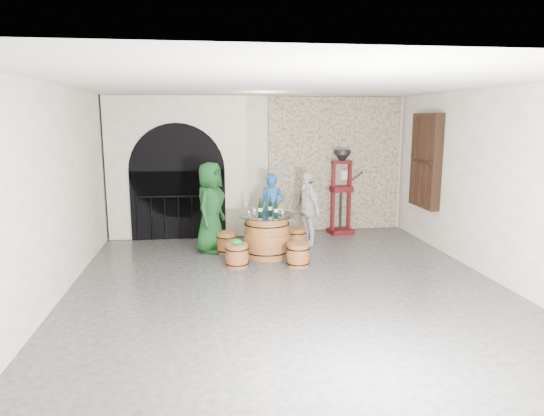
{
  "coord_description": "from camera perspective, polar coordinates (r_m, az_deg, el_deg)",
  "views": [
    {
      "loc": [
        -1.27,
        -7.4,
        2.7
      ],
      "look_at": [
        -0.07,
        1.38,
        1.05
      ],
      "focal_mm": 32.0,
      "sensor_mm": 36.0,
      "label": 1
    }
  ],
  "objects": [
    {
      "name": "tasting_glass_c",
      "position": [
        9.69,
        -2.2,
        -0.24
      ],
      "size": [
        0.05,
        0.05,
        0.1
      ],
      "primitive_type": null,
      "color": "#BF6625",
      "rests_on": "barrel_table"
    },
    {
      "name": "tasting_glass_a",
      "position": [
        9.35,
        -2.75,
        -0.64
      ],
      "size": [
        0.05,
        0.05,
        0.1
      ],
      "primitive_type": null,
      "color": "#BF6625",
      "rests_on": "barrel_table"
    },
    {
      "name": "wine_bottle_right",
      "position": [
        9.59,
        -0.2,
        0.15
      ],
      "size": [
        0.08,
        0.08,
        0.32
      ],
      "color": "black",
      "rests_on": "barrel_table"
    },
    {
      "name": "ground",
      "position": [
        7.98,
        1.84,
        -9.24
      ],
      "size": [
        8.0,
        8.0,
        0.0
      ],
      "primitive_type": "plane",
      "color": "#29292B",
      "rests_on": "ground"
    },
    {
      "name": "person_white",
      "position": [
        10.35,
        4.21,
        -0.09
      ],
      "size": [
        0.62,
        1.0,
        1.59
      ],
      "primitive_type": "imported",
      "rotation": [
        0.0,
        0.0,
        -1.31
      ],
      "color": "beige",
      "rests_on": "ground"
    },
    {
      "name": "control_box",
      "position": [
        11.81,
        8.59,
        3.86
      ],
      "size": [
        0.18,
        0.1,
        0.22
      ],
      "primitive_type": "cube",
      "color": "silver",
      "rests_on": "wall_back"
    },
    {
      "name": "tasting_glass_e",
      "position": [
        9.32,
        1.3,
        -0.67
      ],
      "size": [
        0.05,
        0.05,
        0.1
      ],
      "primitive_type": null,
      "color": "#BF6625",
      "rests_on": "barrel_table"
    },
    {
      "name": "green_cap",
      "position": [
        8.9,
        -4.13,
        -4.0
      ],
      "size": [
        0.23,
        0.19,
        0.1
      ],
      "color": "#0B7E34",
      "rests_on": "barrel_stool_near_left"
    },
    {
      "name": "tasting_glass_b",
      "position": [
        9.56,
        1.11,
        -0.39
      ],
      "size": [
        0.05,
        0.05,
        0.1
      ],
      "primitive_type": null,
      "color": "#BF6625",
      "rests_on": "barrel_table"
    },
    {
      "name": "barrel_stool_far",
      "position": [
        10.43,
        -0.12,
        -3.26
      ],
      "size": [
        0.44,
        0.44,
        0.43
      ],
      "color": "brown",
      "rests_on": "ground"
    },
    {
      "name": "barrel_stool_left",
      "position": [
        9.9,
        -5.37,
        -4.07
      ],
      "size": [
        0.44,
        0.44,
        0.43
      ],
      "color": "brown",
      "rests_on": "ground"
    },
    {
      "name": "barrel_stool_right",
      "position": [
        10.2,
        2.85,
        -3.58
      ],
      "size": [
        0.44,
        0.44,
        0.43
      ],
      "color": "brown",
      "rests_on": "ground"
    },
    {
      "name": "wall_right",
      "position": [
        8.87,
        24.83,
        2.45
      ],
      "size": [
        0.0,
        8.0,
        8.0
      ],
      "primitive_type": "plane",
      "rotation": [
        1.57,
        0.0,
        -1.57
      ],
      "color": "beige",
      "rests_on": "ground"
    },
    {
      "name": "side_barrel",
      "position": [
        10.62,
        -0.89,
        -2.35
      ],
      "size": [
        0.5,
        0.5,
        0.67
      ],
      "rotation": [
        0.0,
        0.0,
        -0.35
      ],
      "color": "brown",
      "rests_on": "ground"
    },
    {
      "name": "ceiling",
      "position": [
        7.52,
        1.99,
        14.36
      ],
      "size": [
        8.0,
        8.0,
        0.0
      ],
      "primitive_type": "plane",
      "rotation": [
        3.14,
        0.0,
        0.0
      ],
      "color": "beige",
      "rests_on": "wall_back"
    },
    {
      "name": "barrel_table",
      "position": [
        9.55,
        -0.61,
        -3.29
      ],
      "size": [
        1.09,
        1.09,
        0.84
      ],
      "color": "brown",
      "rests_on": "ground"
    },
    {
      "name": "tasting_glass_f",
      "position": [
        9.5,
        -2.05,
        -0.46
      ],
      "size": [
        0.05,
        0.05,
        0.1
      ],
      "primitive_type": null,
      "color": "#BF6625",
      "rests_on": "barrel_table"
    },
    {
      "name": "person_green",
      "position": [
        9.88,
        -7.27,
        0.07
      ],
      "size": [
        0.9,
        1.06,
        1.84
      ],
      "primitive_type": "imported",
      "rotation": [
        0.0,
        0.0,
        1.15
      ],
      "color": "#0F3816",
      "rests_on": "ground"
    },
    {
      "name": "wall_front",
      "position": [
        3.79,
        12.2,
        -6.54
      ],
      "size": [
        8.0,
        0.0,
        8.0
      ],
      "primitive_type": "plane",
      "rotation": [
        -1.57,
        0.0,
        0.0
      ],
      "color": "beige",
      "rests_on": "ground"
    },
    {
      "name": "stone_facing_panel",
      "position": [
        11.8,
        7.35,
        5.11
      ],
      "size": [
        3.2,
        0.12,
        3.18
      ],
      "primitive_type": "cube",
      "color": "tan",
      "rests_on": "ground"
    },
    {
      "name": "wall_left",
      "position": [
        7.8,
        -24.33,
        1.51
      ],
      "size": [
        0.0,
        8.0,
        8.0
      ],
      "primitive_type": "plane",
      "rotation": [
        1.57,
        0.0,
        1.57
      ],
      "color": "beige",
      "rests_on": "ground"
    },
    {
      "name": "wall_back",
      "position": [
        11.52,
        -1.44,
        5.06
      ],
      "size": [
        8.0,
        0.0,
        8.0
      ],
      "primitive_type": "plane",
      "rotation": [
        1.57,
        0.0,
        0.0
      ],
      "color": "beige",
      "rests_on": "ground"
    },
    {
      "name": "barrel_stool_near_right",
      "position": [
        8.99,
        3.08,
        -5.53
      ],
      "size": [
        0.44,
        0.44,
        0.43
      ],
      "color": "brown",
      "rests_on": "ground"
    },
    {
      "name": "shuttered_window",
      "position": [
        10.88,
        17.6,
        5.31
      ],
      "size": [
        0.23,
        1.1,
        2.0
      ],
      "color": "black",
      "rests_on": "wall_right"
    },
    {
      "name": "arched_opening",
      "position": [
        11.21,
        -11.02,
        4.63
      ],
      "size": [
        3.1,
        0.6,
        3.19
      ],
      "color": "beige",
      "rests_on": "ground"
    },
    {
      "name": "wine_bottle_center",
      "position": [
        9.36,
        0.47,
        -0.11
      ],
      "size": [
        0.08,
        0.08,
        0.32
      ],
      "color": "black",
      "rests_on": "barrel_table"
    },
    {
      "name": "person_blue",
      "position": [
        10.49,
        -0.03,
        -0.08
      ],
      "size": [
        0.66,
        0.56,
        1.53
      ],
      "primitive_type": "imported",
      "rotation": [
        0.0,
        0.0,
        -0.41
      ],
      "color": "navy",
      "rests_on": "ground"
    },
    {
      "name": "barrel_stool_near_left",
      "position": [
        8.97,
        -4.14,
        -5.58
      ],
      "size": [
        0.44,
        0.44,
        0.43
      ],
      "color": "brown",
      "rests_on": "ground"
    },
    {
      "name": "corking_press",
      "position": [
        11.45,
        8.18,
        2.65
      ],
      "size": [
        0.84,
        0.53,
        1.97
      ],
      "rotation": [
        0.0,
        0.0,
        0.18
      ],
      "color": "#4E0D10",
      "rests_on": "ground"
    },
    {
      "name": "tasting_glass_d",
      "position": [
        9.63,
        0.82,
        -0.31
      ],
      "size": [
        0.05,
        0.05,
        0.1
      ],
      "primitive_type": null,
      "color": "#BF6625",
      "rests_on": "barrel_table"
    },
    {
      "name": "wine_bottle_left",
      "position": [
        9.45,
        -1.4,
        -0.01
      ],
      "size": [
        0.08,
        0.08,
        0.32
      ],
      "color": "black",
      "rests_on": "barrel_table"
    }
  ]
}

